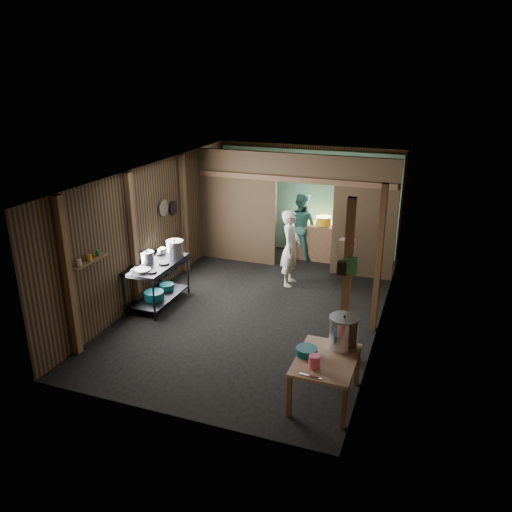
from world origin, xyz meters
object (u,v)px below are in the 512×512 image
at_px(gas_range, 158,283).
at_px(prep_table, 325,379).
at_px(yellow_tub, 323,221).
at_px(pink_bucket, 314,362).
at_px(stove_pot_large, 175,249).
at_px(cook, 291,248).
at_px(stock_pot, 344,333).

relative_size(gas_range, prep_table, 1.31).
bearing_deg(yellow_tub, pink_bucket, -78.11).
bearing_deg(stove_pot_large, cook, 34.55).
relative_size(prep_table, cook, 0.68).
xyz_separation_m(prep_table, yellow_tub, (-1.30, 5.41, 0.62)).
xyz_separation_m(stove_pot_large, stock_pot, (3.69, -1.98, -0.13)).
bearing_deg(yellow_tub, gas_range, -124.50).
height_order(gas_range, pink_bucket, gas_range).
distance_m(gas_range, pink_bucket, 4.22).
bearing_deg(stock_pot, prep_table, -111.69).
xyz_separation_m(prep_table, stock_pot, (0.15, 0.37, 0.55)).
height_order(pink_bucket, cook, cook).
xyz_separation_m(prep_table, pink_bucket, (-0.10, -0.27, 0.41)).
xyz_separation_m(stock_pot, yellow_tub, (-1.45, 5.04, 0.08)).
xyz_separation_m(gas_range, stock_pot, (3.86, -1.53, 0.45)).
bearing_deg(pink_bucket, cook, 110.58).
xyz_separation_m(stove_pot_large, yellow_tub, (2.24, 3.06, -0.05)).
distance_m(gas_range, prep_table, 4.17).
relative_size(pink_bucket, yellow_tub, 0.49).
distance_m(stock_pot, cook, 3.75).
relative_size(pink_bucket, cook, 0.11).
height_order(gas_range, stove_pot_large, stove_pot_large).
bearing_deg(cook, pink_bucket, -161.35).
relative_size(prep_table, yellow_tub, 3.08).
height_order(gas_range, yellow_tub, yellow_tub).
bearing_deg(pink_bucket, gas_range, 149.00).
distance_m(gas_range, cook, 2.80).
bearing_deg(prep_table, gas_range, 152.85).
bearing_deg(gas_range, prep_table, -27.15).
height_order(prep_table, stock_pot, stock_pot).
bearing_deg(stove_pot_large, prep_table, -33.59).
xyz_separation_m(gas_range, pink_bucket, (3.61, -2.17, 0.31)).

